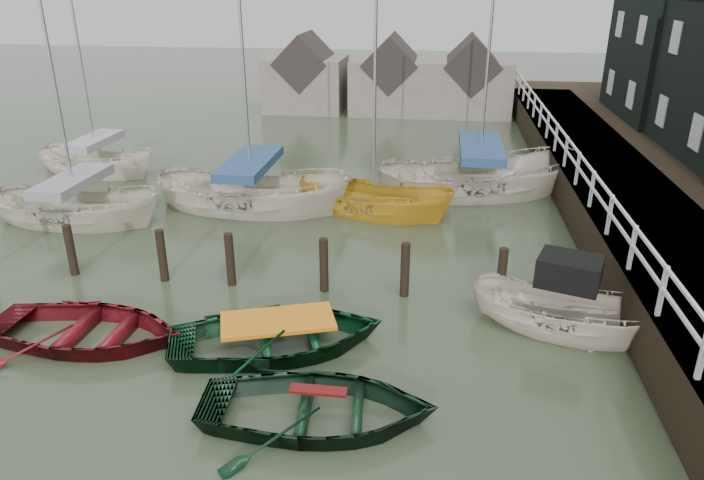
# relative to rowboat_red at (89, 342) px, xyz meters

# --- Properties ---
(ground) EXTENTS (120.00, 120.00, 0.00)m
(ground) POSITION_rel_rowboat_red_xyz_m (3.41, 0.07, 0.00)
(ground) COLOR #303924
(ground) RESTS_ON ground
(pier) EXTENTS (3.04, 32.00, 2.70)m
(pier) POSITION_rel_rowboat_red_xyz_m (12.89, 10.07, 0.71)
(pier) COLOR black
(pier) RESTS_ON ground
(mooring_pilings) EXTENTS (13.72, 0.22, 1.80)m
(mooring_pilings) POSITION_rel_rowboat_red_xyz_m (2.30, 3.07, 0.50)
(mooring_pilings) COLOR black
(mooring_pilings) RESTS_ON ground
(far_sheds) EXTENTS (14.00, 4.08, 4.39)m
(far_sheds) POSITION_rel_rowboat_red_xyz_m (4.25, 26.07, 1.86)
(far_sheds) COLOR #665B51
(far_sheds) RESTS_ON ground
(rowboat_red) EXTENTS (4.36, 3.16, 0.89)m
(rowboat_red) POSITION_rel_rowboat_red_xyz_m (0.00, 0.00, 0.00)
(rowboat_red) COLOR #5C0D13
(rowboat_red) RESTS_ON ground
(rowboat_green) EXTENTS (5.30, 4.51, 0.93)m
(rowboat_green) POSITION_rel_rowboat_red_xyz_m (4.15, 0.28, 0.00)
(rowboat_green) COLOR black
(rowboat_green) RESTS_ON ground
(rowboat_dkgreen) EXTENTS (4.41, 3.31, 0.87)m
(rowboat_dkgreen) POSITION_rel_rowboat_red_xyz_m (5.41, -1.92, 0.00)
(rowboat_dkgreen) COLOR black
(rowboat_dkgreen) RESTS_ON ground
(motorboat) EXTENTS (4.50, 2.87, 2.51)m
(motorboat) POSITION_rel_rowboat_red_xyz_m (10.21, 1.87, 0.10)
(motorboat) COLOR beige
(motorboat) RESTS_ON ground
(sailboat_a) EXTENTS (5.90, 2.47, 11.68)m
(sailboat_a) POSITION_rel_rowboat_red_xyz_m (-4.06, 6.73, 0.07)
(sailboat_a) COLOR beige
(sailboat_a) RESTS_ON ground
(sailboat_b) EXTENTS (7.07, 3.18, 10.71)m
(sailboat_b) POSITION_rel_rowboat_red_xyz_m (1.11, 8.73, 0.06)
(sailboat_b) COLOR beige
(sailboat_b) RESTS_ON ground
(sailboat_c) EXTENTS (5.95, 3.78, 9.93)m
(sailboat_c) POSITION_rel_rowboat_red_xyz_m (5.22, 8.93, 0.02)
(sailboat_c) COLOR gold
(sailboat_c) RESTS_ON ground
(sailboat_d) EXTENTS (7.82, 4.42, 11.40)m
(sailboat_d) POSITION_rel_rowboat_red_xyz_m (8.78, 11.40, 0.06)
(sailboat_d) COLOR beige
(sailboat_d) RESTS_ON ground
(sailboat_e) EXTENTS (5.83, 3.33, 9.22)m
(sailboat_e) POSITION_rel_rowboat_red_xyz_m (-6.23, 11.98, 0.06)
(sailboat_e) COLOR beige
(sailboat_e) RESTS_ON ground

